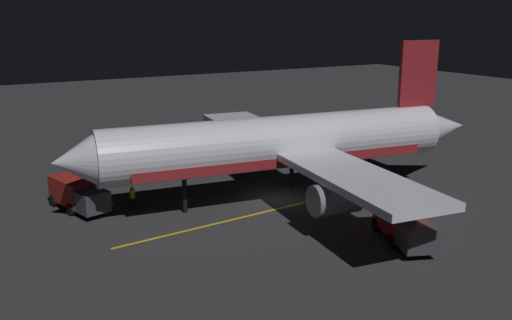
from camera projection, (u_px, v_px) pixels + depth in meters
ground_plane at (278, 201)px, 44.90m from camera, size 180.00×180.00×0.20m
apron_guide_stripe at (246, 216)px, 41.20m from camera, size 2.14×20.40×0.01m
airliner at (285, 144)px, 43.97m from camera, size 32.48×34.85×12.14m
baggage_truck at (78, 194)px, 42.31m from camera, size 6.14×3.49×2.33m
catering_truck at (403, 222)px, 36.37m from camera, size 6.22×4.10×2.65m
ground_crew_worker at (133, 197)px, 42.63m from camera, size 0.40×0.40×1.74m
traffic_cone_near_left at (113, 203)px, 43.37m from camera, size 0.50×0.50×0.55m
traffic_cone_near_right at (184, 194)px, 45.54m from camera, size 0.50×0.50×0.55m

